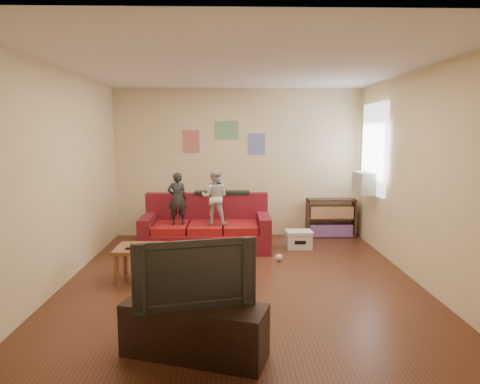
{
  "coord_description": "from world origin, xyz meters",
  "views": [
    {
      "loc": [
        -0.14,
        -5.35,
        1.91
      ],
      "look_at": [
        0.0,
        0.8,
        1.05
      ],
      "focal_mm": 32.0,
      "sensor_mm": 36.0,
      "label": 1
    }
  ],
  "objects_px": {
    "file_box": "(299,239)",
    "television": "(193,271)",
    "child_b": "(215,197)",
    "bookshelf": "(331,220)",
    "sofa": "(206,230)",
    "child_a": "(177,199)",
    "coffee_table": "(155,251)",
    "tv_stand": "(194,330)"
  },
  "relations": [
    {
      "from": "file_box",
      "to": "television",
      "type": "height_order",
      "value": "television"
    },
    {
      "from": "child_b",
      "to": "bookshelf",
      "type": "relative_size",
      "value": 1.01
    },
    {
      "from": "child_b",
      "to": "bookshelf",
      "type": "distance_m",
      "value": 2.34
    },
    {
      "from": "child_b",
      "to": "television",
      "type": "distance_m",
      "value": 3.32
    },
    {
      "from": "file_box",
      "to": "sofa",
      "type": "bearing_deg",
      "value": 178.19
    },
    {
      "from": "child_a",
      "to": "child_b",
      "type": "xyz_separation_m",
      "value": [
        0.6,
        0.0,
        0.02
      ]
    },
    {
      "from": "child_b",
      "to": "coffee_table",
      "type": "bearing_deg",
      "value": 69.78
    },
    {
      "from": "file_box",
      "to": "tv_stand",
      "type": "relative_size",
      "value": 0.35
    },
    {
      "from": "tv_stand",
      "to": "file_box",
      "type": "bearing_deg",
      "value": 84.93
    },
    {
      "from": "sofa",
      "to": "bookshelf",
      "type": "bearing_deg",
      "value": 17.42
    },
    {
      "from": "child_a",
      "to": "bookshelf",
      "type": "xyz_separation_m",
      "value": [
        2.69,
        0.87,
        -0.54
      ]
    },
    {
      "from": "sofa",
      "to": "bookshelf",
      "type": "relative_size",
      "value": 2.35
    },
    {
      "from": "coffee_table",
      "to": "tv_stand",
      "type": "bearing_deg",
      "value": -71.05
    },
    {
      "from": "file_box",
      "to": "tv_stand",
      "type": "bearing_deg",
      "value": -112.87
    },
    {
      "from": "file_box",
      "to": "television",
      "type": "bearing_deg",
      "value": -112.87
    },
    {
      "from": "child_a",
      "to": "coffee_table",
      "type": "bearing_deg",
      "value": 77.9
    },
    {
      "from": "child_b",
      "to": "sofa",
      "type": "bearing_deg",
      "value": -41.88
    },
    {
      "from": "child_a",
      "to": "television",
      "type": "xyz_separation_m",
      "value": [
        0.54,
        -3.31,
        -0.1
      ]
    },
    {
      "from": "sofa",
      "to": "child_b",
      "type": "distance_m",
      "value": 0.62
    },
    {
      "from": "coffee_table",
      "to": "television",
      "type": "xyz_separation_m",
      "value": [
        0.66,
        -1.92,
        0.37
      ]
    },
    {
      "from": "coffee_table",
      "to": "bookshelf",
      "type": "xyz_separation_m",
      "value": [
        2.81,
        2.26,
        -0.07
      ]
    },
    {
      "from": "bookshelf",
      "to": "tv_stand",
      "type": "distance_m",
      "value": 4.71
    },
    {
      "from": "sofa",
      "to": "file_box",
      "type": "relative_size",
      "value": 4.86
    },
    {
      "from": "child_a",
      "to": "file_box",
      "type": "height_order",
      "value": "child_a"
    },
    {
      "from": "file_box",
      "to": "coffee_table",
      "type": "bearing_deg",
      "value": -144.37
    },
    {
      "from": "television",
      "to": "child_a",
      "type": "bearing_deg",
      "value": 85.91
    },
    {
      "from": "child_b",
      "to": "tv_stand",
      "type": "xyz_separation_m",
      "value": [
        -0.06,
        -3.31,
        -0.65
      ]
    },
    {
      "from": "sofa",
      "to": "tv_stand",
      "type": "bearing_deg",
      "value": -88.6
    },
    {
      "from": "tv_stand",
      "to": "child_a",
      "type": "bearing_deg",
      "value": 117.01
    },
    {
      "from": "coffee_table",
      "to": "file_box",
      "type": "distance_m",
      "value": 2.61
    },
    {
      "from": "child_b",
      "to": "file_box",
      "type": "relative_size",
      "value": 2.09
    },
    {
      "from": "child_a",
      "to": "tv_stand",
      "type": "distance_m",
      "value": 3.42
    },
    {
      "from": "television",
      "to": "sofa",
      "type": "bearing_deg",
      "value": 78.1
    },
    {
      "from": "child_a",
      "to": "tv_stand",
      "type": "bearing_deg",
      "value": 92.18
    },
    {
      "from": "child_b",
      "to": "tv_stand",
      "type": "bearing_deg",
      "value": 96.19
    },
    {
      "from": "sofa",
      "to": "file_box",
      "type": "distance_m",
      "value": 1.54
    },
    {
      "from": "tv_stand",
      "to": "sofa",
      "type": "bearing_deg",
      "value": 109.2
    },
    {
      "from": "sofa",
      "to": "file_box",
      "type": "bearing_deg",
      "value": -1.81
    },
    {
      "from": "child_b",
      "to": "television",
      "type": "xyz_separation_m",
      "value": [
        -0.06,
        -3.31,
        -0.13
      ]
    },
    {
      "from": "child_b",
      "to": "file_box",
      "type": "distance_m",
      "value": 1.57
    },
    {
      "from": "sofa",
      "to": "television",
      "type": "xyz_separation_m",
      "value": [
        0.09,
        -3.48,
        0.45
      ]
    },
    {
      "from": "file_box",
      "to": "tv_stand",
      "type": "height_order",
      "value": "tv_stand"
    }
  ]
}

